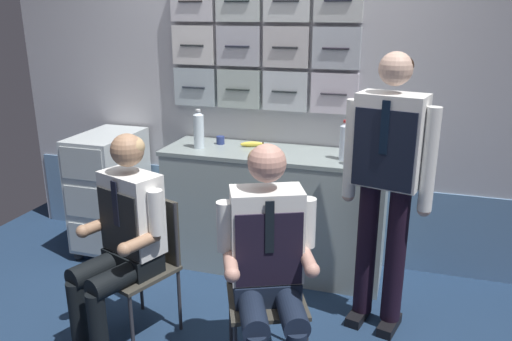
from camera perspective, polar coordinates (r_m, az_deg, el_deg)
galley_bulkhead at (r=3.89m, az=0.72°, el=6.03°), size 4.20×0.14×2.15m
galley_counter at (r=3.77m, az=2.11°, el=-4.56°), size 1.63×0.53×0.91m
service_trolley at (r=4.20m, az=-16.19°, el=-2.04°), size 0.40×0.65×0.97m
folding_chair_left at (r=3.12m, az=-12.33°, el=-8.89°), size 0.51×0.51×0.83m
crew_member_left at (r=2.96m, az=-14.93°, el=-6.93°), size 0.54×0.67×1.24m
folding_chair_right at (r=2.78m, az=0.94°, el=-11.86°), size 0.53×0.53×0.83m
crew_member_right at (r=2.56m, az=1.43°, el=-9.93°), size 0.57×0.69×1.27m
crew_member_standing at (r=2.99m, az=14.59°, el=-0.19°), size 0.52×0.33×1.67m
water_bottle_clear at (r=3.32m, az=11.59°, el=2.54°), size 0.08×0.08×0.26m
water_bottle_tall at (r=3.71m, az=-6.49°, el=4.59°), size 0.08×0.08×0.29m
water_bottle_blue_cap at (r=3.64m, az=13.85°, el=3.65°), size 0.06×0.06×0.25m
water_bottle_short at (r=3.44m, az=9.97°, el=3.29°), size 0.07×0.07×0.27m
coffee_cup_white at (r=3.63m, az=11.12°, el=2.46°), size 0.07×0.07×0.07m
paper_cup_blue at (r=3.32m, az=12.97°, el=1.00°), size 0.06×0.06×0.08m
paper_cup_tan at (r=3.83m, az=-4.04°, el=3.47°), size 0.06×0.06×0.06m
snack_banana at (r=3.75m, az=-0.48°, el=3.01°), size 0.17×0.10×0.04m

